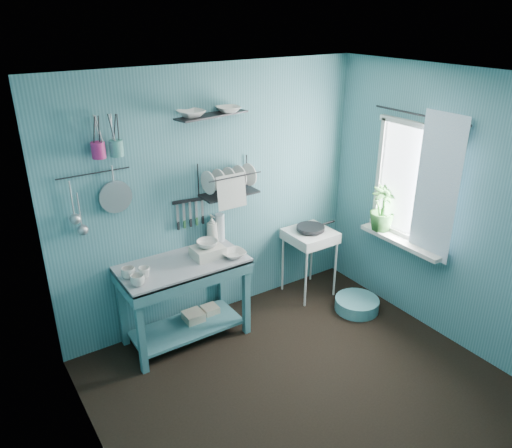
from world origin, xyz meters
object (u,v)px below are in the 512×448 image
water_bottle (220,227)px  storage_tin_large (194,322)px  mug_left (138,280)px  wash_tub (208,252)px  dish_rack (229,179)px  colander (116,197)px  mug_mid (145,272)px  frying_pan (311,228)px  storage_tin_small (210,315)px  utensil_cup_teal (116,148)px  floor_basin (357,304)px  potted_plant (382,209)px  hotplate_stand (309,262)px  utensil_cup_magenta (98,150)px  work_counter (185,301)px  soap_bottle (212,230)px  mug_right (128,273)px

water_bottle → storage_tin_large: size_ratio=1.27×
mug_left → wash_tub: wash_tub is taller
dish_rack → colander: (-1.06, 0.08, 0.01)m
mug_mid → storage_tin_large: bearing=12.9°
frying_pan → dish_rack: (-0.90, 0.13, 0.68)m
mug_mid → storage_tin_small: mug_mid is taller
storage_tin_large → storage_tin_small: 0.20m
colander → utensil_cup_teal: bearing=-34.2°
floor_basin → utensil_cup_teal: bearing=160.6°
colander → potted_plant: size_ratio=0.61×
mug_left → hotplate_stand: bearing=5.1°
storage_tin_small → utensil_cup_teal: bearing=170.3°
frying_pan → utensil_cup_magenta: bearing=174.9°
storage_tin_large → work_counter: bearing=-153.4°
hotplate_stand → colander: bearing=176.9°
wash_tub → water_bottle: (0.27, 0.24, 0.09)m
mug_left → soap_bottle: (0.90, 0.36, 0.10)m
mug_right → utensil_cup_magenta: bearing=107.0°
mug_left → dish_rack: 1.27m
mug_left → water_bottle: water_bottle is taller
mug_mid → colander: colander is taller
hotplate_stand → potted_plant: (0.51, -0.50, 0.69)m
colander → dish_rack: bearing=-4.3°
wash_tub → frying_pan: bearing=1.7°
soap_bottle → utensil_cup_teal: (-0.84, 0.00, 0.93)m
work_counter → water_bottle: (0.52, 0.22, 0.55)m
frying_pan → storage_tin_small: 1.38m
mug_mid → mug_right: (-0.12, 0.06, 0.00)m
mug_left → potted_plant: bearing=-7.3°
hotplate_stand → storage_tin_small: bearing=-179.8°
colander → wash_tub: bearing=-19.6°
water_bottle → frying_pan: 1.02m
mug_right → storage_tin_large: (0.60, 0.05, -0.76)m
potted_plant → utensil_cup_magenta: bearing=165.1°
mug_mid → floor_basin: (2.09, -0.49, -0.80)m
hotplate_stand → utensil_cup_teal: (-1.92, 0.18, 1.52)m
mug_right → floor_basin: bearing=-13.9°
mug_mid → dish_rack: dish_rack is taller
mug_left → dish_rack: bearing=16.2°
soap_bottle → wash_tub: bearing=-127.7°
soap_bottle → potted_plant: potted_plant is taller
frying_pan → dish_rack: size_ratio=0.55×
water_bottle → utensil_cup_teal: size_ratio=2.15×
mug_left → storage_tin_small: (0.78, 0.24, -0.77)m
mug_mid → floor_basin: mug_mid is taller
utensil_cup_magenta → floor_basin: (2.27, -0.75, -1.83)m
utensil_cup_teal → colander: size_ratio=0.46×
work_counter → storage_tin_small: work_counter is taller
dish_rack → work_counter: bearing=-159.8°
mug_left → mug_mid: 0.14m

